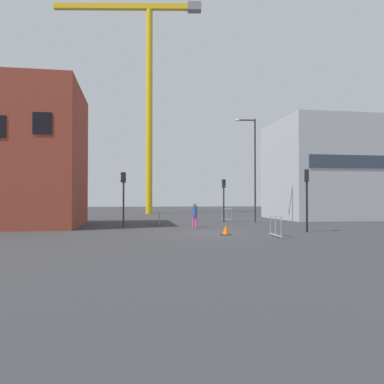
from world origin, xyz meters
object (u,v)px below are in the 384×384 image
at_px(traffic_light_median, 123,190).
at_px(traffic_cone_on_verge, 226,230).
at_px(traffic_light_island, 224,193).
at_px(streetlamp_tall, 253,163).
at_px(construction_crane, 146,75).
at_px(traffic_light_far, 307,190).
at_px(pedestrian_walking, 195,213).

distance_m(traffic_light_median, traffic_cone_on_verge, 8.63).
xyz_separation_m(traffic_light_median, traffic_light_island, (8.16, 5.14, -0.09)).
distance_m(streetlamp_tall, traffic_light_median, 11.35).
height_order(streetlamp_tall, traffic_cone_on_verge, streetlamp_tall).
bearing_deg(construction_crane, streetlamp_tall, -69.12).
distance_m(streetlamp_tall, traffic_light_island, 3.48).
relative_size(construction_crane, traffic_light_island, 7.90).
height_order(construction_crane, traffic_light_far, construction_crane).
height_order(traffic_light_median, traffic_cone_on_verge, traffic_light_median).
bearing_deg(streetlamp_tall, construction_crane, 110.88).
relative_size(traffic_light_median, pedestrian_walking, 2.25).
bearing_deg(traffic_light_median, streetlamp_tall, 21.24).
distance_m(streetlamp_tall, pedestrian_walking, 8.39).
distance_m(construction_crane, pedestrian_walking, 31.24).
height_order(traffic_light_far, pedestrian_walking, traffic_light_far).
distance_m(construction_crane, traffic_light_island, 26.16).
relative_size(streetlamp_tall, pedestrian_walking, 5.14).
height_order(streetlamp_tall, traffic_light_island, streetlamp_tall).
relative_size(traffic_light_far, pedestrian_walking, 2.19).
relative_size(construction_crane, traffic_cone_on_verge, 53.90).
bearing_deg(pedestrian_walking, streetlamp_tall, 40.60).
bearing_deg(traffic_light_median, traffic_cone_on_verge, -48.59).
bearing_deg(construction_crane, traffic_light_island, -73.66).
bearing_deg(construction_crane, traffic_light_far, -74.94).
bearing_deg(traffic_cone_on_verge, traffic_light_median, 131.41).
distance_m(traffic_light_far, traffic_light_island, 10.78).
distance_m(traffic_light_far, traffic_cone_on_verge, 5.54).
distance_m(construction_crane, traffic_light_median, 29.72).
xyz_separation_m(traffic_light_island, pedestrian_walking, (-3.44, -5.94, -1.46)).
xyz_separation_m(streetlamp_tall, traffic_light_island, (-2.18, 1.12, -2.48)).
relative_size(construction_crane, traffic_light_far, 7.80).
distance_m(traffic_light_median, traffic_light_island, 9.65).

